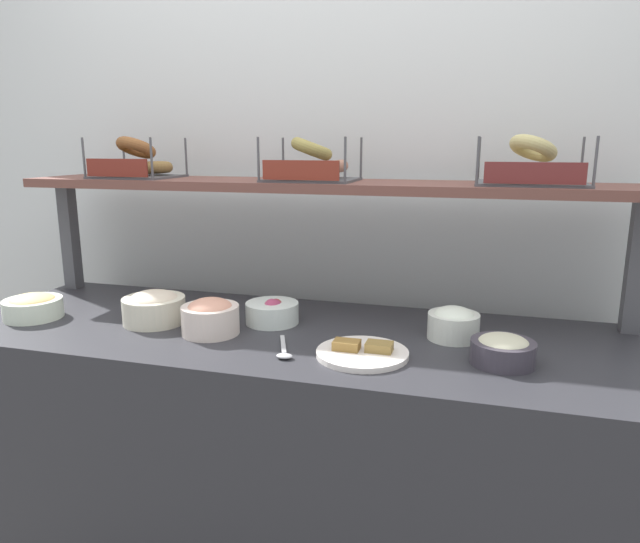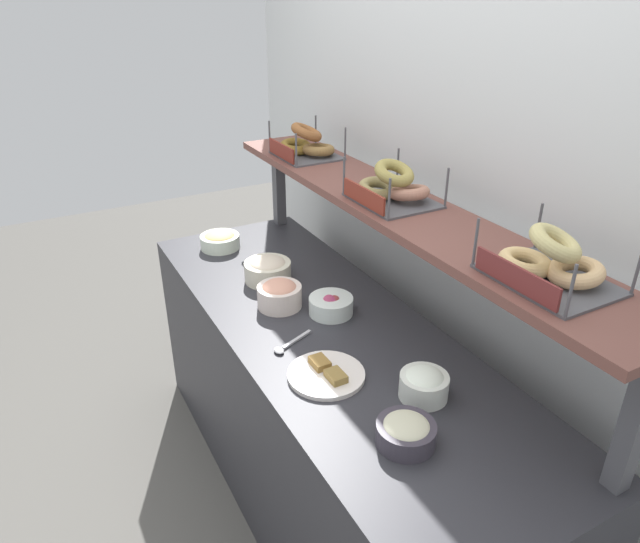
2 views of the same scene
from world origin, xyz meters
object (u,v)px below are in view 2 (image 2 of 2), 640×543
at_px(bowl_lox_spread, 279,294).
at_px(bowl_tuna_salad, 406,432).
at_px(bagel_basket_plain, 549,264).
at_px(bowl_cream_cheese, 424,384).
at_px(bowl_beet_salad, 331,305).
at_px(bagel_basket_cinnamon_raisin, 306,145).
at_px(bagel_basket_everything, 392,188).
at_px(bowl_egg_salad, 220,240).
at_px(serving_plate_white, 326,374).
at_px(serving_spoon_near_plate, 287,345).
at_px(bowl_potato_salad, 268,269).

height_order(bowl_lox_spread, bowl_tuna_salad, bowl_lox_spread).
xyz_separation_m(bowl_lox_spread, bagel_basket_plain, (0.88, 0.36, 0.43)).
height_order(bowl_tuna_salad, bowl_cream_cheese, bowl_cream_cheese).
bearing_deg(bowl_lox_spread, bowl_tuna_salad, -0.66).
relative_size(bowl_beet_salad, bagel_basket_cinnamon_raisin, 0.60).
bearing_deg(bowl_tuna_salad, bagel_basket_everything, 150.07).
relative_size(bowl_egg_salad, serving_plate_white, 0.74).
bearing_deg(bagel_basket_cinnamon_raisin, bowl_cream_cheese, -9.73).
bearing_deg(serving_spoon_near_plate, bowl_egg_salad, 174.90).
bearing_deg(serving_plate_white, bowl_potato_salad, 171.41).
relative_size(serving_spoon_near_plate, bagel_basket_plain, 0.53).
height_order(bowl_beet_salad, bowl_cream_cheese, bowl_cream_cheese).
relative_size(bowl_cream_cheese, bagel_basket_cinnamon_raisin, 0.53).
distance_m(bagel_basket_cinnamon_raisin, bagel_basket_plain, 1.33).
relative_size(serving_spoon_near_plate, bagel_basket_everything, 0.58).
distance_m(bowl_beet_salad, bowl_egg_salad, 0.78).
height_order(bowl_lox_spread, bagel_basket_plain, bagel_basket_plain).
bearing_deg(bowl_egg_salad, bagel_basket_plain, 13.92).
xyz_separation_m(serving_spoon_near_plate, bagel_basket_cinnamon_raisin, (-0.71, 0.44, 0.47)).
height_order(serving_spoon_near_plate, bagel_basket_plain, bagel_basket_plain).
bearing_deg(bagel_basket_plain, bowl_beet_salad, -164.23).
bearing_deg(bowl_beet_salad, bowl_egg_salad, -167.92).
bearing_deg(serving_plate_white, bowl_lox_spread, 173.15).
distance_m(bowl_beet_salad, serving_plate_white, 0.39).
relative_size(serving_plate_white, serving_spoon_near_plate, 1.47).
height_order(bowl_egg_salad, bagel_basket_cinnamon_raisin, bagel_basket_cinnamon_raisin).
distance_m(bagel_basket_everything, bagel_basket_plain, 0.68).
bearing_deg(bowl_tuna_salad, bowl_beet_salad, 167.19).
height_order(serving_spoon_near_plate, bagel_basket_everything, bagel_basket_everything).
xyz_separation_m(bowl_potato_salad, serving_plate_white, (0.69, -0.10, -0.04)).
height_order(bowl_cream_cheese, bagel_basket_plain, bagel_basket_plain).
distance_m(bowl_egg_salad, bagel_basket_cinnamon_raisin, 0.60).
bearing_deg(bowl_tuna_salad, bowl_lox_spread, 179.34).
distance_m(bowl_lox_spread, bowl_cream_cheese, 0.71).
xyz_separation_m(bagel_basket_cinnamon_raisin, bagel_basket_plain, (1.33, 0.01, -0.00)).
xyz_separation_m(serving_plate_white, serving_spoon_near_plate, (-0.21, -0.04, -0.00)).
distance_m(bowl_cream_cheese, bagel_basket_everything, 0.68).
height_order(serving_plate_white, bagel_basket_cinnamon_raisin, bagel_basket_cinnamon_raisin).
distance_m(bowl_lox_spread, bagel_basket_cinnamon_raisin, 0.71).
bearing_deg(bowl_beet_salad, bowl_cream_cheese, 0.56).
distance_m(bowl_lox_spread, bowl_egg_salad, 0.62).
bearing_deg(bowl_potato_salad, bagel_basket_everything, 35.16).
height_order(bowl_beet_salad, bagel_basket_plain, bagel_basket_plain).
xyz_separation_m(bagel_basket_cinnamon_raisin, bagel_basket_everything, (0.65, -0.00, 0.00)).
xyz_separation_m(bowl_lox_spread, serving_spoon_near_plate, (0.26, -0.10, -0.05)).
xyz_separation_m(bowl_lox_spread, bowl_potato_salad, (-0.22, 0.05, -0.00)).
bearing_deg(bowl_cream_cheese, bowl_beet_salad, -179.44).
height_order(bowl_tuna_salad, bowl_potato_salad, bowl_potato_salad).
bearing_deg(bowl_lox_spread, bagel_basket_plain, 21.97).
bearing_deg(serving_plate_white, bagel_basket_everything, 123.16).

